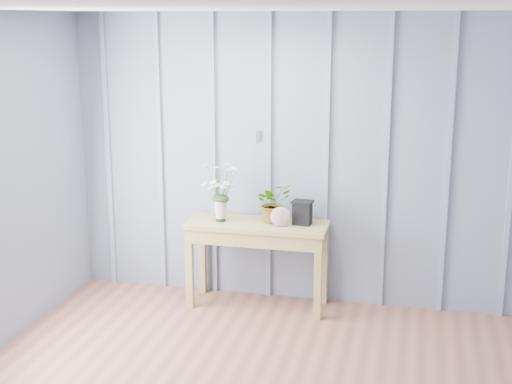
% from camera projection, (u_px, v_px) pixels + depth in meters
% --- Properties ---
extents(room_shell, '(4.00, 4.50, 2.50)m').
position_uv_depth(room_shell, '(264.00, 90.00, 4.68)').
color(room_shell, gray).
rests_on(room_shell, ground).
extents(sideboard, '(1.20, 0.45, 0.75)m').
position_uv_depth(sideboard, '(257.00, 235.00, 6.09)').
color(sideboard, '#9E8A4D').
rests_on(sideboard, ground).
extents(daisy_vase, '(0.36, 0.28, 0.52)m').
position_uv_depth(daisy_vase, '(220.00, 184.00, 6.03)').
color(daisy_vase, black).
rests_on(daisy_vase, sideboard).
extents(spider_plant, '(0.40, 0.40, 0.34)m').
position_uv_depth(spider_plant, '(273.00, 203.00, 6.05)').
color(spider_plant, '#1C3919').
rests_on(spider_plant, sideboard).
extents(felt_disc_vessel, '(0.18, 0.09, 0.17)m').
position_uv_depth(felt_disc_vessel, '(281.00, 217.00, 5.92)').
color(felt_disc_vessel, '#8E4567').
rests_on(felt_disc_vessel, sideboard).
extents(carved_box, '(0.18, 0.15, 0.21)m').
position_uv_depth(carved_box, '(302.00, 212.00, 5.98)').
color(carved_box, black).
rests_on(carved_box, sideboard).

